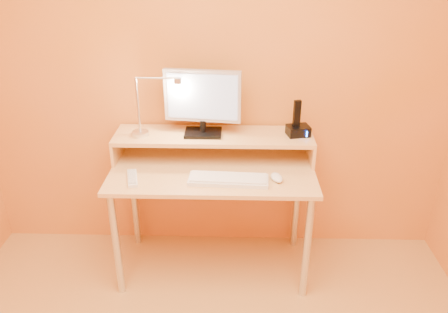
{
  "coord_description": "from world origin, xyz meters",
  "views": [
    {
      "loc": [
        0.13,
        -1.15,
        1.94
      ],
      "look_at": [
        0.07,
        1.13,
        0.83
      ],
      "focal_mm": 35.82,
      "sensor_mm": 36.0,
      "label": 1
    }
  ],
  "objects_px": {
    "lamp_base": "(140,134)",
    "phone_dock": "(298,131)",
    "keyboard": "(228,180)",
    "remote_control": "(132,178)",
    "monitor_panel": "(202,96)",
    "mouse": "(277,177)"
  },
  "relations": [
    {
      "from": "lamp_base",
      "to": "phone_dock",
      "type": "relative_size",
      "value": 0.77
    },
    {
      "from": "phone_dock",
      "to": "lamp_base",
      "type": "bearing_deg",
      "value": 169.24
    },
    {
      "from": "phone_dock",
      "to": "mouse",
      "type": "height_order",
      "value": "phone_dock"
    },
    {
      "from": "mouse",
      "to": "lamp_base",
      "type": "bearing_deg",
      "value": 148.5
    },
    {
      "from": "phone_dock",
      "to": "keyboard",
      "type": "relative_size",
      "value": 0.29
    },
    {
      "from": "lamp_base",
      "to": "mouse",
      "type": "bearing_deg",
      "value": -16.88
    },
    {
      "from": "monitor_panel",
      "to": "remote_control",
      "type": "bearing_deg",
      "value": -135.45
    },
    {
      "from": "mouse",
      "to": "remote_control",
      "type": "bearing_deg",
      "value": 166.37
    },
    {
      "from": "remote_control",
      "to": "keyboard",
      "type": "bearing_deg",
      "value": -15.09
    },
    {
      "from": "remote_control",
      "to": "monitor_panel",
      "type": "bearing_deg",
      "value": 23.82
    },
    {
      "from": "mouse",
      "to": "phone_dock",
      "type": "bearing_deg",
      "value": 48.26
    },
    {
      "from": "monitor_panel",
      "to": "lamp_base",
      "type": "relative_size",
      "value": 4.53
    },
    {
      "from": "keyboard",
      "to": "remote_control",
      "type": "height_order",
      "value": "keyboard"
    },
    {
      "from": "keyboard",
      "to": "lamp_base",
      "type": "bearing_deg",
      "value": 156.5
    },
    {
      "from": "lamp_base",
      "to": "remote_control",
      "type": "distance_m",
      "value": 0.31
    },
    {
      "from": "lamp_base",
      "to": "phone_dock",
      "type": "distance_m",
      "value": 0.95
    },
    {
      "from": "keyboard",
      "to": "mouse",
      "type": "xyz_separation_m",
      "value": [
        0.27,
        0.02,
        0.01
      ]
    },
    {
      "from": "keyboard",
      "to": "mouse",
      "type": "height_order",
      "value": "mouse"
    },
    {
      "from": "phone_dock",
      "to": "keyboard",
      "type": "distance_m",
      "value": 0.54
    },
    {
      "from": "keyboard",
      "to": "remote_control",
      "type": "relative_size",
      "value": 2.32
    },
    {
      "from": "mouse",
      "to": "remote_control",
      "type": "height_order",
      "value": "mouse"
    },
    {
      "from": "monitor_panel",
      "to": "mouse",
      "type": "bearing_deg",
      "value": -26.85
    }
  ]
}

